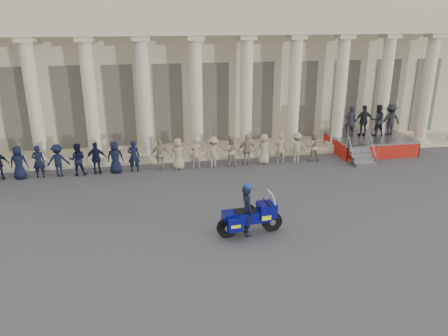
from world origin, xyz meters
TOP-DOWN VIEW (x-y plane):
  - ground at (0.00, 0.00)m, footprint 90.00×90.00m
  - building at (-0.00, 14.74)m, footprint 40.00×12.50m
  - officer_rank at (-3.71, 6.51)m, footprint 22.18×0.59m
  - reviewing_stand at (11.04, 7.51)m, footprint 4.19×4.03m
  - motorcycle at (2.03, -0.73)m, footprint 2.37×1.00m
  - rider at (1.90, -0.75)m, footprint 0.50×0.71m

SIDE VIEW (x-z plane):
  - ground at x=0.00m, z-range 0.00..0.00m
  - motorcycle at x=2.03m, z-range -0.10..1.42m
  - officer_rank at x=-3.71m, z-range 0.00..1.57m
  - rider at x=1.90m, z-range -0.01..1.92m
  - reviewing_stand at x=11.04m, z-range 0.06..2.63m
  - building at x=0.00m, z-range 0.02..9.02m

